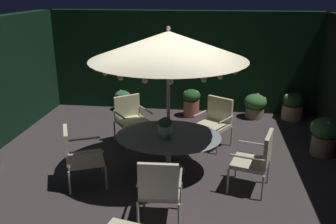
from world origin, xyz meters
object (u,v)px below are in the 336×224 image
object	(u,v)px
patio_chair_south	(216,119)
patio_chair_northeast	(78,154)
patio_chair_north	(131,116)
patio_chair_east	(159,187)
patio_umbrella	(168,46)
potted_plant_back_left	(122,100)
potted_plant_back_center	(255,105)
patio_dining_table	(168,141)
potted_plant_left_near	(191,102)
potted_plant_right_far	(325,135)
centerpiece_planter	(165,126)
patio_chair_southeast	(257,158)
potted_plant_right_near	(293,106)

from	to	relation	value
patio_chair_south	patio_chair_northeast	bearing A→B (deg)	-139.10
patio_chair_north	patio_chair_east	distance (m)	2.90
patio_chair_east	patio_chair_north	bearing A→B (deg)	110.67
patio_chair_east	patio_umbrella	bearing A→B (deg)	92.93
potted_plant_back_left	potted_plant_back_center	world-z (taller)	potted_plant_back_center
patio_chair_south	potted_plant_back_center	xyz separation A→B (m)	(0.98, 1.77, -0.23)
patio_dining_table	patio_chair_south	distance (m)	1.52
patio_chair_east	potted_plant_left_near	bearing A→B (deg)	88.45
patio_chair_north	patio_chair_east	xyz separation A→B (m)	(1.02, -2.71, 0.02)
patio_chair_northeast	patio_chair_north	bearing A→B (deg)	76.00
patio_dining_table	potted_plant_right_far	bearing A→B (deg)	20.43
potted_plant_left_near	potted_plant_right_far	xyz separation A→B (m)	(2.71, -1.88, 0.04)
patio_chair_north	potted_plant_right_far	world-z (taller)	patio_chair_north
centerpiece_planter	patio_chair_southeast	xyz separation A→B (m)	(1.50, -0.27, -0.35)
patio_chair_south	potted_plant_right_near	bearing A→B (deg)	43.40
patio_umbrella	centerpiece_planter	xyz separation A→B (m)	(-0.03, -0.14, -1.31)
potted_plant_back_center	potted_plant_right_near	world-z (taller)	potted_plant_right_near
centerpiece_planter	patio_chair_northeast	size ratio (longest dim) A/B	0.39
patio_chair_east	potted_plant_right_near	bearing A→B (deg)	60.30
patio_chair_southeast	potted_plant_back_left	bearing A→B (deg)	130.59
centerpiece_planter	patio_chair_south	bearing A→B (deg)	59.61
patio_umbrella	potted_plant_right_near	distance (m)	4.52
patio_umbrella	patio_chair_northeast	size ratio (longest dim) A/B	2.56
potted_plant_left_near	potted_plant_right_far	bearing A→B (deg)	-34.76
patio_chair_northeast	potted_plant_back_center	xyz separation A→B (m)	(3.18, 3.68, -0.23)
potted_plant_left_near	potted_plant_right_near	bearing A→B (deg)	2.57
patio_chair_south	potted_plant_back_left	size ratio (longest dim) A/B	1.87
patio_umbrella	centerpiece_planter	bearing A→B (deg)	-102.72
patio_umbrella	potted_plant_back_left	size ratio (longest dim) A/B	4.86
patio_chair_southeast	potted_plant_left_near	size ratio (longest dim) A/B	1.44
patio_chair_northeast	patio_chair_southeast	size ratio (longest dim) A/B	0.99
patio_umbrella	potted_plant_left_near	distance (m)	3.51
centerpiece_planter	potted_plant_back_center	bearing A→B (deg)	60.39
patio_umbrella	potted_plant_right_near	world-z (taller)	patio_umbrella
centerpiece_planter	patio_chair_south	distance (m)	1.70
patio_dining_table	patio_chair_northeast	distance (m)	1.53
potted_plant_back_center	potted_plant_left_near	size ratio (longest dim) A/B	0.87
potted_plant_right_near	potted_plant_right_far	world-z (taller)	potted_plant_right_far
potted_plant_left_near	patio_chair_east	bearing A→B (deg)	-91.55
patio_chair_northeast	potted_plant_back_center	world-z (taller)	patio_chair_northeast
patio_chair_northeast	patio_chair_southeast	xyz separation A→B (m)	(2.86, 0.20, 0.02)
patio_umbrella	potted_plant_left_near	size ratio (longest dim) A/B	3.66
patio_dining_table	patio_chair_east	world-z (taller)	patio_chair_east
patio_umbrella	patio_chair_east	world-z (taller)	patio_umbrella
patio_chair_south	potted_plant_left_near	size ratio (longest dim) A/B	1.41
patio_chair_east	potted_plant_right_near	world-z (taller)	patio_chair_east
patio_dining_table	patio_chair_east	distance (m)	1.52
potted_plant_back_center	patio_chair_north	bearing A→B (deg)	-145.64
potted_plant_back_left	potted_plant_right_far	world-z (taller)	potted_plant_right_far
patio_chair_north	patio_chair_northeast	distance (m)	1.87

